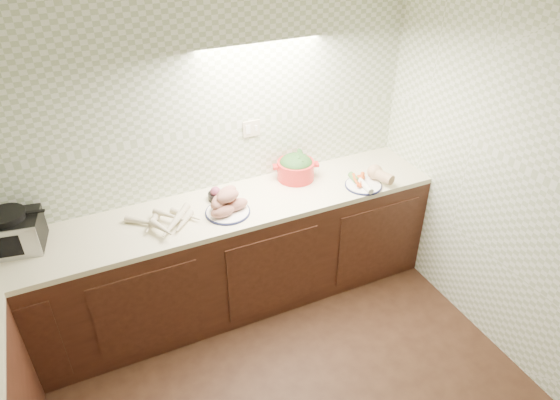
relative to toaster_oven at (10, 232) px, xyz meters
name	(u,v)px	position (x,y,z in m)	size (l,w,h in m)	color
room	(292,259)	(1.13, -1.62, 0.61)	(3.60, 3.60, 2.60)	black
counter	(128,383)	(0.45, -0.94, -0.57)	(3.60, 3.60, 0.90)	black
toaster_oven	(10,232)	(0.00, 0.00, 0.00)	(0.40, 0.34, 0.26)	black
parsnip_pile	(161,222)	(0.89, -0.16, -0.08)	(0.40, 0.43, 0.08)	beige
sweet_potato_plate	(226,203)	(1.34, -0.19, -0.05)	(0.32, 0.31, 0.19)	#12173B
onion_bowl	(217,194)	(1.34, 0.00, -0.08)	(0.14, 0.14, 0.10)	black
dutch_oven	(296,167)	(1.98, 0.03, -0.02)	(0.36, 0.36, 0.20)	red
veg_plate	(369,178)	(2.45, -0.27, -0.07)	(0.34, 0.32, 0.13)	#12173B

